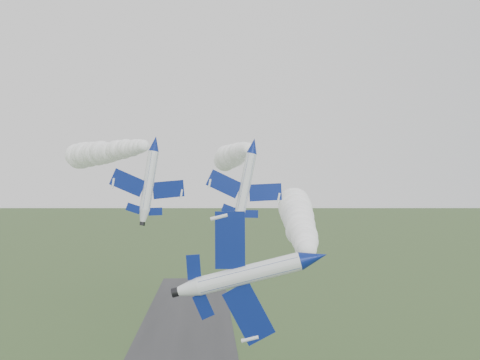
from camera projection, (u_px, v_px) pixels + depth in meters
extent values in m
cylinder|color=white|center=(313.00, 258.00, 43.91)|extent=(2.80, 8.82, 1.88)
cone|color=navy|center=(320.00, 268.00, 38.45)|extent=(2.12, 2.46, 1.88)
cone|color=white|center=(308.00, 250.00, 49.17)|extent=(2.07, 2.05, 1.88)
cylinder|color=black|center=(307.00, 249.00, 50.21)|extent=(1.02, 0.72, 0.95)
ellipsoid|color=black|center=(323.00, 260.00, 41.66)|extent=(1.57, 3.09, 1.26)
cube|color=navy|center=(301.00, 221.00, 44.83)|extent=(1.57, 2.60, 4.64)
cube|color=navy|center=(320.00, 293.00, 44.66)|extent=(1.57, 2.60, 4.64)
cube|color=navy|center=(304.00, 234.00, 48.29)|extent=(0.73, 1.19, 2.03)
cube|color=navy|center=(314.00, 269.00, 48.20)|extent=(0.73, 1.19, 2.03)
cube|color=navy|center=(324.00, 248.00, 47.94)|extent=(2.39, 1.88, 0.68)
cylinder|color=white|center=(155.00, 144.00, 73.33)|extent=(4.63, 8.13, 1.66)
cone|color=navy|center=(167.00, 141.00, 68.73)|extent=(2.34, 2.60, 1.66)
cone|color=white|center=(145.00, 146.00, 77.76)|extent=(2.19, 2.24, 1.66)
cylinder|color=black|center=(143.00, 147.00, 78.63)|extent=(1.00, 0.86, 0.84)
ellipsoid|color=black|center=(160.00, 139.00, 71.50)|extent=(2.08, 2.99, 1.10)
cube|color=navy|center=(133.00, 141.00, 72.77)|extent=(4.96, 3.83, 0.82)
cube|color=navy|center=(173.00, 149.00, 75.26)|extent=(4.96, 3.83, 0.82)
cube|color=navy|center=(136.00, 144.00, 76.31)|extent=(2.18, 1.72, 0.40)
cube|color=navy|center=(157.00, 148.00, 77.64)|extent=(2.18, 1.72, 0.40)
cube|color=navy|center=(148.00, 137.00, 76.87)|extent=(1.00, 1.60, 2.12)
cylinder|color=white|center=(253.00, 146.00, 75.63)|extent=(1.99, 8.44, 1.76)
cone|color=navy|center=(258.00, 143.00, 70.36)|extent=(1.82, 2.24, 1.76)
cone|color=white|center=(249.00, 149.00, 80.71)|extent=(1.81, 1.85, 1.76)
cylinder|color=black|center=(249.00, 149.00, 81.70)|extent=(0.91, 0.62, 0.89)
ellipsoid|color=black|center=(256.00, 141.00, 73.50)|extent=(1.25, 2.91, 1.18)
cube|color=navy|center=(232.00, 143.00, 76.18)|extent=(4.60, 2.52, 1.04)
cube|color=navy|center=(273.00, 152.00, 76.67)|extent=(4.60, 2.52, 1.04)
cube|color=navy|center=(240.00, 146.00, 79.68)|extent=(2.01, 1.15, 0.49)
cube|color=navy|center=(260.00, 150.00, 79.94)|extent=(2.01, 1.15, 0.49)
cube|color=navy|center=(252.00, 140.00, 79.62)|extent=(0.59, 1.61, 2.18)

